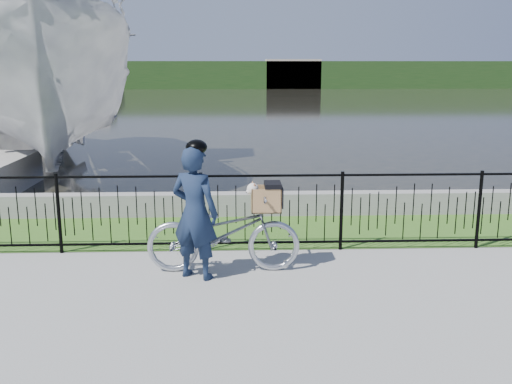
{
  "coord_description": "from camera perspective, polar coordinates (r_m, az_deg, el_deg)",
  "views": [
    {
      "loc": [
        -0.52,
        -6.24,
        2.62
      ],
      "look_at": [
        -0.25,
        1.0,
        1.0
      ],
      "focal_mm": 40.0,
      "sensor_mm": 36.0,
      "label": 1
    }
  ],
  "objects": [
    {
      "name": "ground",
      "position": [
        6.79,
        2.44,
        -10.12
      ],
      "size": [
        120.0,
        120.0,
        0.0
      ],
      "primitive_type": "plane",
      "color": "gray",
      "rests_on": "ground"
    },
    {
      "name": "grass_strip",
      "position": [
        9.23,
        1.16,
        -3.85
      ],
      "size": [
        60.0,
        2.0,
        0.01
      ],
      "primitive_type": "cube",
      "color": "#3B6720",
      "rests_on": "ground"
    },
    {
      "name": "water",
      "position": [
        39.33,
        -1.4,
        8.8
      ],
      "size": [
        120.0,
        120.0,
        0.0
      ],
      "primitive_type": "plane",
      "color": "black",
      "rests_on": "ground"
    },
    {
      "name": "quay_wall",
      "position": [
        10.15,
        0.84,
        -1.19
      ],
      "size": [
        60.0,
        0.3,
        0.4
      ],
      "primitive_type": "cube",
      "color": "gray",
      "rests_on": "ground"
    },
    {
      "name": "fence",
      "position": [
        8.12,
        1.58,
        -1.99
      ],
      "size": [
        14.0,
        0.06,
        1.15
      ],
      "primitive_type": null,
      "color": "black",
      "rests_on": "ground"
    },
    {
      "name": "far_treeline",
      "position": [
        66.25,
        -1.73,
        11.65
      ],
      "size": [
        120.0,
        6.0,
        3.0
      ],
      "primitive_type": "cube",
      "color": "#224018",
      "rests_on": "ground"
    },
    {
      "name": "far_building_left",
      "position": [
        66.58,
        -17.73,
        11.51
      ],
      "size": [
        8.0,
        4.0,
        4.0
      ],
      "primitive_type": "cube",
      "color": "#B5A891",
      "rests_on": "ground"
    },
    {
      "name": "far_building_right",
      "position": [
        65.07,
        3.68,
        11.7
      ],
      "size": [
        6.0,
        3.0,
        3.2
      ],
      "primitive_type": "cube",
      "color": "#B5A891",
      "rests_on": "ground"
    },
    {
      "name": "bicycle_rig",
      "position": [
        7.35,
        -3.18,
        -3.97
      ],
      "size": [
        1.96,
        0.68,
        1.19
      ],
      "color": "#ABAFB7",
      "rests_on": "ground"
    },
    {
      "name": "cyclist",
      "position": [
        7.06,
        -6.14,
        -1.89
      ],
      "size": [
        0.72,
        0.62,
        1.74
      ],
      "color": "#15223B",
      "rests_on": "ground"
    },
    {
      "name": "boat_near",
      "position": [
        15.36,
        -19.58,
        10.04
      ],
      "size": [
        6.54,
        11.14,
        5.84
      ],
      "color": "silver",
      "rests_on": "water"
    }
  ]
}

